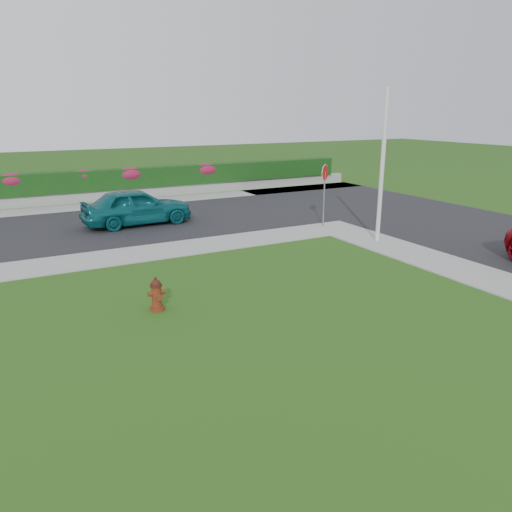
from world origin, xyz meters
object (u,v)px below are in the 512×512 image
utility_pole (382,167)px  fire_hydrant (157,295)px  stop_sign (325,180)px  sedan_teal (137,207)px

utility_pole → fire_hydrant: bearing=-164.4°
stop_sign → fire_hydrant: bearing=-158.5°
stop_sign → sedan_teal: bearing=139.6°
fire_hydrant → sedan_teal: bearing=74.4°
fire_hydrant → sedan_teal: sedan_teal is taller
utility_pole → sedan_teal: bearing=135.9°
utility_pole → stop_sign: (-0.32, 3.09, -0.82)m
stop_sign → utility_pole: bearing=-94.6°
sedan_teal → stop_sign: (7.01, -4.02, 1.17)m
sedan_teal → utility_pole: (7.33, -7.11, 1.99)m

